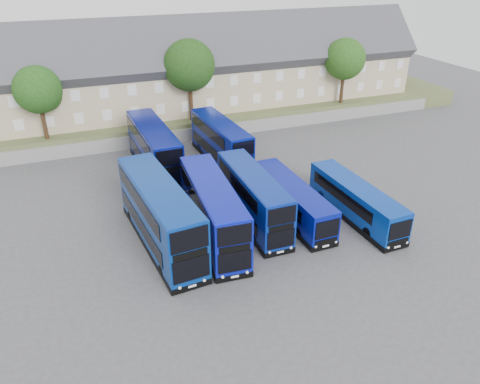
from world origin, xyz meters
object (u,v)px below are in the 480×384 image
at_px(dd_front_left, 160,216).
at_px(tree_mid, 190,67).
at_px(dd_front_mid, 213,212).
at_px(tree_east, 345,60).
at_px(tree_west, 39,91).
at_px(coach_east_a, 292,201).
at_px(tree_far, 355,45).

xyz_separation_m(dd_front_left, tree_mid, (8.75, 21.64, 5.65)).
height_order(dd_front_mid, tree_mid, tree_mid).
relative_size(dd_front_mid, tree_east, 1.42).
xyz_separation_m(tree_west, tree_east, (36.00, 0.00, 0.34)).
relative_size(coach_east_a, tree_far, 1.26).
bearing_deg(tree_mid, dd_front_left, -112.02).
relative_size(coach_east_a, tree_mid, 1.19).
bearing_deg(tree_mid, dd_front_mid, -102.40).
xyz_separation_m(coach_east_a, tree_far, (23.85, 28.00, 6.27)).
xyz_separation_m(dd_front_mid, tree_west, (-11.13, 21.67, 4.81)).
bearing_deg(dd_front_left, tree_east, 31.09).
relative_size(tree_east, tree_far, 0.94).
bearing_deg(dd_front_left, tree_mid, 62.74).
distance_m(dd_front_left, dd_front_mid, 3.92).
relative_size(dd_front_mid, tree_mid, 1.26).
bearing_deg(dd_front_mid, tree_far, 46.84).
distance_m(coach_east_a, tree_mid, 22.59).
relative_size(dd_front_left, tree_mid, 1.37).
bearing_deg(tree_east, dd_front_left, -143.67).
distance_m(dd_front_mid, tree_west, 24.83).
relative_size(tree_mid, tree_far, 1.06).
bearing_deg(tree_west, tree_far, 9.46).
bearing_deg(tree_far, coach_east_a, -130.42).
height_order(dd_front_left, tree_mid, tree_mid).
relative_size(tree_west, tree_mid, 0.83).
distance_m(dd_front_left, tree_west, 22.82).
height_order(dd_front_left, coach_east_a, dd_front_left).
bearing_deg(tree_east, coach_east_a, -130.36).
xyz_separation_m(tree_mid, tree_east, (20.00, -0.50, -0.68)).
height_order(dd_front_mid, tree_west, tree_west).
bearing_deg(dd_front_left, dd_front_mid, -13.00).
bearing_deg(tree_west, dd_front_left, -71.08).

